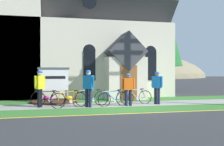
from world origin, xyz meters
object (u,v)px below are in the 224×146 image
object	(u,v)px
bicycle_yellow	(114,98)
bicycle_black	(48,98)
cyclist_in_blue_jersey	(40,85)
cyclist_in_red_jersey	(128,87)
bicycle_orange	(92,98)
cyclist_in_orange_jersey	(157,85)
bicycle_red	(69,100)
church_sign	(54,80)
roadside_conifer	(165,34)
cyclist_in_yellow_jersey	(88,85)
bicycle_white	(136,97)

from	to	relation	value
bicycle_yellow	bicycle_black	world-z (taller)	bicycle_yellow
cyclist_in_blue_jersey	cyclist_in_red_jersey	xyz separation A→B (m)	(4.29, -0.52, -0.11)
bicycle_orange	cyclist_in_orange_jersey	world-z (taller)	cyclist_in_orange_jersey
bicycle_yellow	bicycle_red	bearing A→B (deg)	-175.12
cyclist_in_blue_jersey	bicycle_red	bearing A→B (deg)	-20.34
bicycle_red	bicycle_black	world-z (taller)	bicycle_red
cyclist_in_blue_jersey	bicycle_orange	bearing A→B (deg)	0.47
church_sign	bicycle_yellow	xyz separation A→B (m)	(2.89, -2.50, -0.87)
bicycle_orange	roadside_conifer	size ratio (longest dim) A/B	0.22
cyclist_in_red_jersey	roadside_conifer	xyz separation A→B (m)	(6.26, 9.45, 4.17)
church_sign	cyclist_in_blue_jersey	bearing A→B (deg)	-107.39
cyclist_in_blue_jersey	cyclist_in_orange_jersey	world-z (taller)	cyclist_in_blue_jersey
church_sign	cyclist_in_blue_jersey	xyz separation A→B (m)	(-0.68, -2.18, -0.19)
cyclist_in_blue_jersey	cyclist_in_red_jersey	distance (m)	4.32
bicycle_yellow	roadside_conifer	world-z (taller)	roadside_conifer
cyclist_in_yellow_jersey	cyclist_in_red_jersey	distance (m)	2.02
bicycle_orange	cyclist_in_blue_jersey	world-z (taller)	cyclist_in_blue_jersey
bicycle_red	bicycle_orange	bearing A→B (deg)	24.02
cyclist_in_yellow_jersey	bicycle_red	bearing A→B (deg)	175.34
bicycle_white	cyclist_in_yellow_jersey	bearing A→B (deg)	-164.03
church_sign	bicycle_red	world-z (taller)	church_sign
cyclist_in_yellow_jersey	roadside_conifer	world-z (taller)	roadside_conifer
bicycle_white	bicycle_yellow	size ratio (longest dim) A/B	1.04
bicycle_black	cyclist_in_blue_jersey	size ratio (longest dim) A/B	0.96
cyclist_in_red_jersey	cyclist_in_orange_jersey	bearing A→B (deg)	11.60
bicycle_white	cyclist_in_orange_jersey	bearing A→B (deg)	-19.50
bicycle_orange	cyclist_in_yellow_jersey	size ratio (longest dim) A/B	0.97
bicycle_orange	cyclist_in_red_jersey	size ratio (longest dim) A/B	1.07
church_sign	cyclist_in_blue_jersey	size ratio (longest dim) A/B	1.10
bicycle_white	cyclist_in_red_jersey	size ratio (longest dim) A/B	1.08
cyclist_in_red_jersey	roadside_conifer	size ratio (longest dim) A/B	0.20
cyclist_in_orange_jersey	roadside_conifer	size ratio (longest dim) A/B	0.21
bicycle_black	roadside_conifer	xyz separation A→B (m)	(10.17, 8.52, 4.73)
roadside_conifer	cyclist_in_red_jersey	bearing A→B (deg)	-123.51
bicycle_red	church_sign	bearing A→B (deg)	104.19
bicycle_red	cyclist_in_yellow_jersey	xyz separation A→B (m)	(0.91, -0.07, 0.68)
bicycle_red	cyclist_in_orange_jersey	size ratio (longest dim) A/B	1.02
church_sign	cyclist_in_yellow_jersey	distance (m)	3.19
bicycle_orange	cyclist_in_orange_jersey	bearing A→B (deg)	-3.36
cyclist_in_orange_jersey	cyclist_in_yellow_jersey	size ratio (longest dim) A/B	0.96
bicycle_yellow	roadside_conifer	xyz separation A→B (m)	(6.97, 9.25, 4.74)
church_sign	bicycle_white	bearing A→B (deg)	-25.17
bicycle_black	cyclist_in_orange_jersey	distance (m)	5.65
bicycle_white	cyclist_in_blue_jersey	distance (m)	4.98
bicycle_yellow	cyclist_in_orange_jersey	bearing A→B (deg)	3.27
bicycle_red	bicycle_yellow	distance (m)	2.22
church_sign	bicycle_black	world-z (taller)	church_sign
cyclist_in_blue_jersey	roadside_conifer	distance (m)	14.40
church_sign	bicycle_white	size ratio (longest dim) A/B	1.12
church_sign	cyclist_in_orange_jersey	xyz separation A→B (m)	(5.28, -2.36, -0.23)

